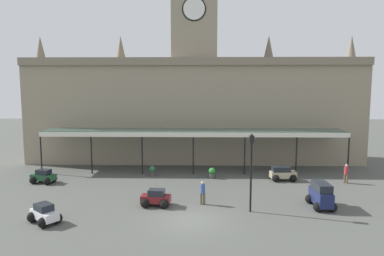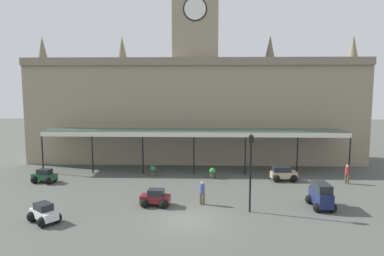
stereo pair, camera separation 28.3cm
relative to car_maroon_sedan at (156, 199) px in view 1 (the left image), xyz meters
The scene contains 14 objects.
ground_plane 3.61m from the car_maroon_sedan, 46.87° to the right, with size 140.00×140.00×0.00m, color #4D504A.
station_building 16.87m from the car_maroon_sedan, 81.09° to the left, with size 36.40×6.14×20.25m.
entrance_canopy 11.10m from the car_maroon_sedan, 76.62° to the left, with size 29.42×3.26×4.10m.
car_maroon_sedan is the anchor object (origin of this frame).
car_green_sedan 11.93m from the car_maroon_sedan, 151.79° to the left, with size 2.18×1.77×1.19m.
car_beige_estate 12.49m from the car_maroon_sedan, 33.35° to the left, with size 2.31×1.65×1.27m.
car_white_sedan 7.17m from the car_maroon_sedan, 153.91° to the right, with size 2.24×2.17×1.19m.
car_navy_van 11.41m from the car_maroon_sedan, ahead, with size 1.61×2.41×1.77m.
pedestrian_near_entrance 3.31m from the car_maroon_sedan, ahead, with size 0.39×0.34×1.67m.
pedestrian_crossing_forecourt 16.87m from the car_maroon_sedan, 21.31° to the left, with size 0.34×0.35×1.67m.
victorian_lamppost 7.06m from the car_maroon_sedan, ahead, with size 0.30×0.30×5.25m.
traffic_cone 12.64m from the car_maroon_sedan, 15.50° to the left, with size 0.40×0.40×0.61m, color orange.
planter_forecourt_centre 8.63m from the car_maroon_sedan, 60.97° to the left, with size 0.60×0.60×0.96m.
planter_by_canopy 8.31m from the car_maroon_sedan, 99.51° to the left, with size 0.60×0.60×0.96m.
Camera 1 is at (0.58, -20.61, 8.23)m, focal length 32.22 mm.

